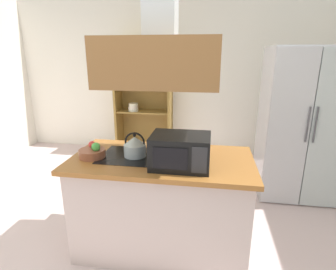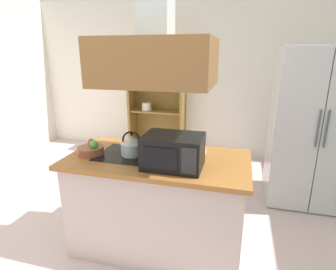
{
  "view_description": "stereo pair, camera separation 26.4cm",
  "coord_description": "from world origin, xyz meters",
  "px_view_note": "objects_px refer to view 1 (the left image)",
  "views": [
    {
      "loc": [
        0.57,
        -1.88,
        1.77
      ],
      "look_at": [
        0.17,
        0.61,
        1.0
      ],
      "focal_mm": 29.04,
      "sensor_mm": 36.0,
      "label": 1
    },
    {
      "loc": [
        0.82,
        -1.83,
        1.77
      ],
      "look_at": [
        0.17,
        0.61,
        1.0
      ],
      "focal_mm": 29.04,
      "sensor_mm": 36.0,
      "label": 2
    }
  ],
  "objects_px": {
    "kettle": "(135,146)",
    "dish_cabinet": "(144,106)",
    "cutting_board": "(189,149)",
    "fruit_bowl": "(93,152)",
    "refrigerator": "(300,124)",
    "microwave": "(180,151)"
  },
  "relations": [
    {
      "from": "kettle",
      "to": "fruit_bowl",
      "type": "bearing_deg",
      "value": -167.4
    },
    {
      "from": "refrigerator",
      "to": "fruit_bowl",
      "type": "relative_size",
      "value": 8.14
    },
    {
      "from": "refrigerator",
      "to": "microwave",
      "type": "relative_size",
      "value": 4.02
    },
    {
      "from": "kettle",
      "to": "cutting_board",
      "type": "relative_size",
      "value": 0.63
    },
    {
      "from": "fruit_bowl",
      "to": "cutting_board",
      "type": "bearing_deg",
      "value": 21.7
    },
    {
      "from": "cutting_board",
      "to": "microwave",
      "type": "xyz_separation_m",
      "value": [
        -0.04,
        -0.4,
        0.12
      ]
    },
    {
      "from": "kettle",
      "to": "microwave",
      "type": "distance_m",
      "value": 0.45
    },
    {
      "from": "kettle",
      "to": "cutting_board",
      "type": "xyz_separation_m",
      "value": [
        0.45,
        0.24,
        -0.08
      ]
    },
    {
      "from": "dish_cabinet",
      "to": "microwave",
      "type": "distance_m",
      "value": 2.85
    },
    {
      "from": "kettle",
      "to": "dish_cabinet",
      "type": "bearing_deg",
      "value": 102.2
    },
    {
      "from": "dish_cabinet",
      "to": "kettle",
      "type": "distance_m",
      "value": 2.58
    },
    {
      "from": "cutting_board",
      "to": "microwave",
      "type": "relative_size",
      "value": 0.74
    },
    {
      "from": "cutting_board",
      "to": "fruit_bowl",
      "type": "distance_m",
      "value": 0.87
    },
    {
      "from": "kettle",
      "to": "fruit_bowl",
      "type": "height_order",
      "value": "kettle"
    },
    {
      "from": "refrigerator",
      "to": "fruit_bowl",
      "type": "height_order",
      "value": "refrigerator"
    },
    {
      "from": "refrigerator",
      "to": "cutting_board",
      "type": "bearing_deg",
      "value": -140.07
    },
    {
      "from": "microwave",
      "to": "fruit_bowl",
      "type": "xyz_separation_m",
      "value": [
        -0.77,
        0.08,
        -0.08
      ]
    },
    {
      "from": "fruit_bowl",
      "to": "kettle",
      "type": "bearing_deg",
      "value": 12.6
    },
    {
      "from": "dish_cabinet",
      "to": "cutting_board",
      "type": "bearing_deg",
      "value": -66.38
    },
    {
      "from": "fruit_bowl",
      "to": "refrigerator",
      "type": "bearing_deg",
      "value": 33.7
    },
    {
      "from": "microwave",
      "to": "cutting_board",
      "type": "bearing_deg",
      "value": 84.81
    },
    {
      "from": "refrigerator",
      "to": "microwave",
      "type": "bearing_deg",
      "value": -131.82
    }
  ]
}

